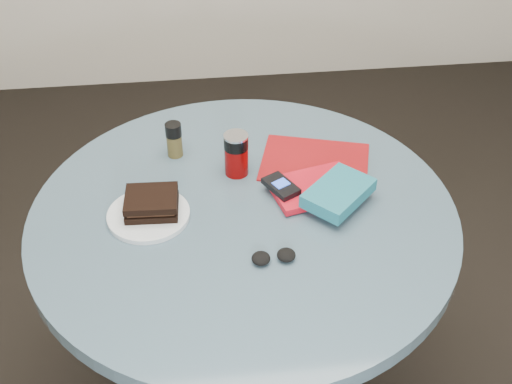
{
  "coord_description": "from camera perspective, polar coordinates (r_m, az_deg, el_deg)",
  "views": [
    {
      "loc": [
        -0.1,
        -1.14,
        1.73
      ],
      "look_at": [
        0.03,
        0.0,
        0.8
      ],
      "focal_mm": 45.0,
      "sensor_mm": 36.0,
      "label": 1
    }
  ],
  "objects": [
    {
      "name": "sandwich",
      "position": [
        1.49,
        -9.26,
        -0.96
      ],
      "size": [
        0.12,
        0.11,
        0.04
      ],
      "color": "black",
      "rests_on": "plate"
    },
    {
      "name": "magazine",
      "position": [
        1.65,
        5.25,
        2.68
      ],
      "size": [
        0.32,
        0.27,
        0.0
      ],
      "primitive_type": "cube",
      "rotation": [
        0.0,
        0.0,
        -0.28
      ],
      "color": "maroon",
      "rests_on": "table"
    },
    {
      "name": "novel",
      "position": [
        1.5,
        7.34,
        -0.07
      ],
      "size": [
        0.19,
        0.19,
        0.03
      ],
      "primitive_type": "cube",
      "rotation": [
        0.0,
        0.0,
        0.78
      ],
      "color": "#165A6C",
      "rests_on": "red_book"
    },
    {
      "name": "red_book",
      "position": [
        1.55,
        5.16,
        0.4
      ],
      "size": [
        0.23,
        0.18,
        0.02
      ],
      "primitive_type": "cube",
      "rotation": [
        0.0,
        0.0,
        0.24
      ],
      "color": "#A60D1B",
      "rests_on": "magazine"
    },
    {
      "name": "headphones",
      "position": [
        1.37,
        1.58,
        -5.76
      ],
      "size": [
        0.1,
        0.05,
        0.02
      ],
      "color": "black",
      "rests_on": "table"
    },
    {
      "name": "pepper_grinder",
      "position": [
        1.66,
        -7.29,
        4.66
      ],
      "size": [
        0.05,
        0.05,
        0.09
      ],
      "color": "#433C1C",
      "rests_on": "table"
    },
    {
      "name": "soda_can",
      "position": [
        1.58,
        -1.76,
        3.39
      ],
      "size": [
        0.08,
        0.08,
        0.11
      ],
      "color": "#6A0505",
      "rests_on": "table"
    },
    {
      "name": "plate",
      "position": [
        1.5,
        -9.52,
        -2.02
      ],
      "size": [
        0.24,
        0.24,
        0.01
      ],
      "primitive_type": "cylinder",
      "rotation": [
        0.0,
        0.0,
        -0.35
      ],
      "color": "silver",
      "rests_on": "table"
    },
    {
      "name": "table",
      "position": [
        1.61,
        -1.07,
        -5.98
      ],
      "size": [
        1.0,
        1.0,
        0.75
      ],
      "color": "black",
      "rests_on": "ground"
    },
    {
      "name": "mp3_player",
      "position": [
        1.52,
        2.23,
        0.53
      ],
      "size": [
        0.09,
        0.1,
        0.02
      ],
      "color": "black",
      "rests_on": "red_book"
    }
  ]
}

